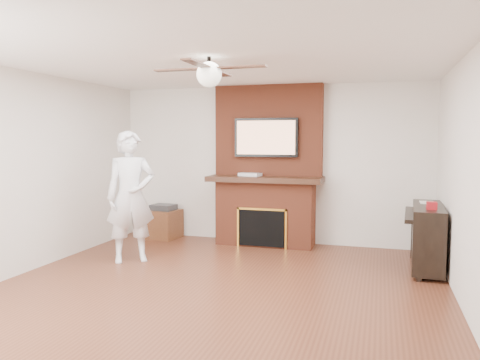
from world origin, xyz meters
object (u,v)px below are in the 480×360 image
(fireplace, at_px, (267,181))
(side_table, at_px, (164,222))
(person, at_px, (131,197))
(piano, at_px, (427,235))

(fireplace, distance_m, side_table, 1.91)
(person, xyz_separation_m, piano, (3.81, 0.73, -0.44))
(piano, bearing_deg, side_table, 172.77)
(side_table, xyz_separation_m, piano, (4.06, -0.76, 0.18))
(person, height_order, side_table, person)
(fireplace, distance_m, piano, 2.51)
(fireplace, relative_size, person, 1.41)
(person, distance_m, side_table, 1.64)
(person, distance_m, piano, 3.90)
(person, bearing_deg, side_table, 63.76)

